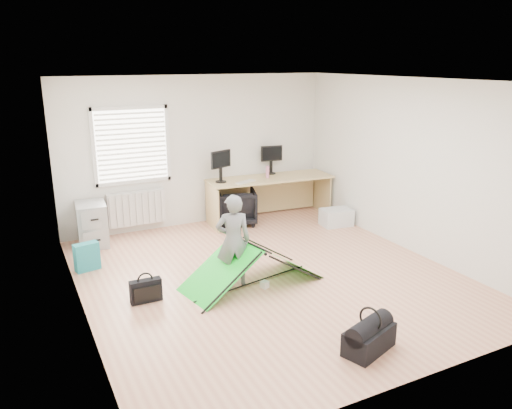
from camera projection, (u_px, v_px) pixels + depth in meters
name	position (u px, v px, depth m)	size (l,w,h in m)	color
ground	(269.00, 276.00, 7.08)	(5.50, 5.50, 0.00)	tan
back_wall	(198.00, 151.00, 9.06)	(5.00, 0.02, 2.70)	silver
window	(132.00, 145.00, 8.45)	(1.20, 0.06, 1.20)	silver
radiator	(137.00, 208.00, 8.73)	(1.00, 0.12, 0.60)	silver
desk	(270.00, 198.00, 9.50)	(2.38, 0.76, 0.81)	tan
filing_cabinet	(92.00, 224.00, 8.17)	(0.46, 0.61, 0.71)	#A5A7AA
monitor_left	(221.00, 171.00, 8.97)	(0.45, 0.10, 0.43)	black
monitor_right	(271.00, 164.00, 9.64)	(0.42, 0.09, 0.40)	black
keyboard	(246.00, 182.00, 9.02)	(0.41, 0.14, 0.02)	beige
thermos	(267.00, 172.00, 9.33)	(0.06, 0.06, 0.23)	pink
office_chair	(237.00, 207.00, 9.25)	(0.69, 0.71, 0.65)	black
person	(233.00, 241.00, 6.62)	(0.46, 0.31, 1.27)	slate
kite	(252.00, 264.00, 6.75)	(1.86, 0.81, 0.58)	#14D626
storage_crate	(336.00, 217.00, 9.20)	(0.55, 0.38, 0.31)	silver
tote_bag	(87.00, 257.00, 7.22)	(0.35, 0.15, 0.41)	teal
laptop_bag	(146.00, 291.00, 6.29)	(0.40, 0.12, 0.30)	black
white_box	(265.00, 285.00, 6.70)	(0.09, 0.09, 0.09)	silver
duffel_bag	(369.00, 339.00, 5.23)	(0.60, 0.31, 0.26)	black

